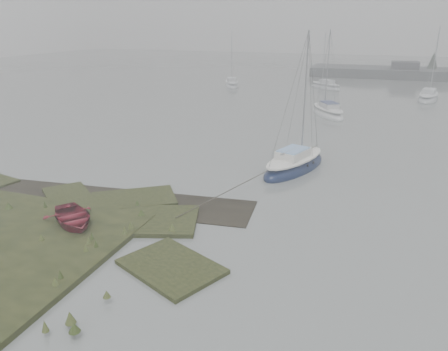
# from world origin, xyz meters

# --- Properties ---
(ground) EXTENTS (160.00, 160.00, 0.00)m
(ground) POSITION_xyz_m (0.00, 30.00, 0.00)
(ground) COLOR slate
(ground) RESTS_ON ground
(sailboat_main) EXTENTS (3.83, 6.39, 8.57)m
(sailboat_main) POSITION_xyz_m (2.53, 11.99, 0.27)
(sailboat_main) COLOR #0C1738
(sailboat_main) RESTS_ON ground
(sailboat_white) EXTENTS (4.62, 6.05, 8.30)m
(sailboat_white) POSITION_xyz_m (2.43, 28.70, 0.26)
(sailboat_white) COLOR silver
(sailboat_white) RESTS_ON ground
(sailboat_far_a) EXTENTS (3.63, 5.68, 7.63)m
(sailboat_far_a) POSITION_xyz_m (-12.18, 43.89, 0.24)
(sailboat_far_a) COLOR #B6BCC2
(sailboat_far_a) RESTS_ON ground
(sailboat_far_b) EXTENTS (3.13, 6.27, 8.47)m
(sailboat_far_b) POSITION_xyz_m (11.99, 40.79, 0.26)
(sailboat_far_b) COLOR silver
(sailboat_far_b) RESTS_ON ground
(sailboat_far_c) EXTENTS (5.16, 4.85, 7.53)m
(sailboat_far_c) POSITION_xyz_m (0.03, 46.04, 0.23)
(sailboat_far_c) COLOR #B7BBC2
(sailboat_far_c) RESTS_ON ground
(dinghy) EXTENTS (3.63, 3.48, 0.61)m
(dinghy) POSITION_xyz_m (-4.87, 1.00, 0.53)
(dinghy) COLOR maroon
(dinghy) RESTS_ON marsh_bank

